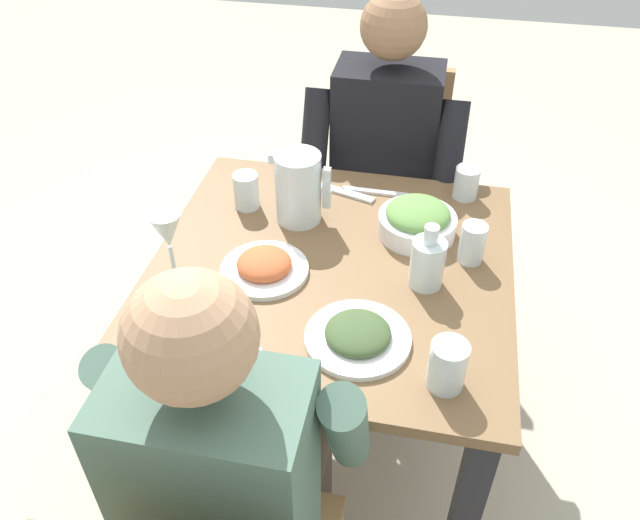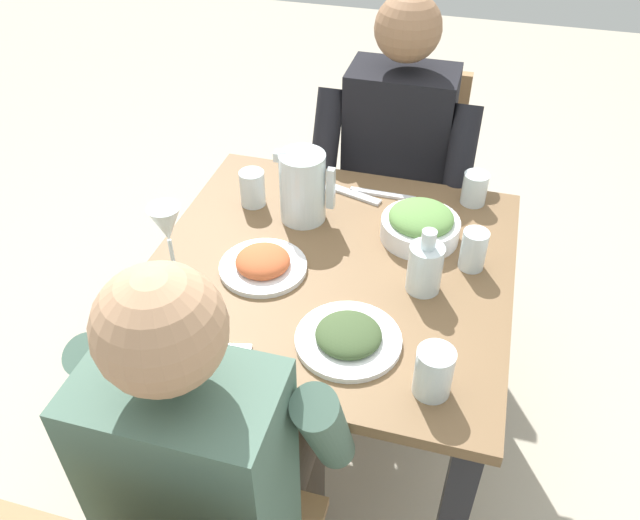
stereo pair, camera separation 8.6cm
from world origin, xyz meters
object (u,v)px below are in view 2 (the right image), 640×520
at_px(oil_carafe, 425,269).
at_px(plate_rice_curry, 263,264).
at_px(chair_far, 399,184).
at_px(plate_dolmas, 348,337).
at_px(water_glass_far_left, 474,250).
at_px(water_glass_by_pitcher, 434,372).
at_px(salad_bowl, 420,224).
at_px(wine_glass, 167,227).
at_px(diner_far, 391,179).
at_px(water_glass_far_right, 475,189).
at_px(dining_table, 329,302).
at_px(water_glass_near_left, 252,188).
at_px(water_pitcher, 303,187).
at_px(diner_near, 218,456).

bearing_deg(oil_carafe, plate_rice_curry, -174.61).
distance_m(chair_far, plate_dolmas, 1.00).
bearing_deg(chair_far, plate_dolmas, -87.26).
height_order(water_glass_far_left, water_glass_by_pitcher, water_glass_by_pitcher).
distance_m(salad_bowl, wine_glass, 0.62).
distance_m(diner_far, water_glass_far_right, 0.32).
xyz_separation_m(chair_far, water_glass_far_left, (0.27, -0.64, 0.26)).
bearing_deg(wine_glass, dining_table, 21.16).
xyz_separation_m(water_glass_far_left, water_glass_by_pitcher, (-0.04, -0.40, 0.00)).
distance_m(dining_table, wine_glass, 0.45).
distance_m(dining_table, diner_far, 0.53).
xyz_separation_m(chair_far, diner_far, (-0.00, -0.20, 0.15)).
bearing_deg(salad_bowl, water_glass_near_left, 175.94).
distance_m(water_pitcher, oil_carafe, 0.40).
xyz_separation_m(dining_table, diner_near, (-0.08, -0.53, 0.06)).
relative_size(dining_table, diner_near, 0.74).
relative_size(water_pitcher, salad_bowl, 0.95).
bearing_deg(dining_table, plate_rice_curry, -159.26).
bearing_deg(water_pitcher, water_glass_far_left, -10.99).
bearing_deg(diner_far, chair_far, 90.00).
bearing_deg(diner_near, water_glass_far_right, 66.54).
distance_m(water_glass_near_left, wine_glass, 0.35).
xyz_separation_m(plate_dolmas, water_glass_far_left, (0.23, 0.32, 0.04)).
distance_m(plate_dolmas, plate_rice_curry, 0.31).
bearing_deg(diner_near, chair_far, 83.85).
relative_size(diner_near, salad_bowl, 5.89).
distance_m(plate_rice_curry, oil_carafe, 0.38).
height_order(diner_near, water_glass_near_left, diner_near).
xyz_separation_m(plate_rice_curry, wine_glass, (-0.19, -0.08, 0.12)).
relative_size(chair_far, water_glass_by_pitcher, 8.12).
bearing_deg(oil_carafe, wine_glass, -168.93).
bearing_deg(plate_dolmas, wine_glass, 167.18).
bearing_deg(plate_rice_curry, diner_far, 70.52).
xyz_separation_m(dining_table, plate_dolmas, (0.10, -0.24, 0.14)).
height_order(salad_bowl, wine_glass, wine_glass).
relative_size(chair_far, water_glass_far_left, 8.56).
distance_m(chair_far, diner_near, 1.28).
bearing_deg(diner_far, plate_dolmas, -86.52).
height_order(dining_table, water_glass_near_left, water_glass_near_left).
height_order(dining_table, water_pitcher, water_pitcher).
xyz_separation_m(plate_rice_curry, water_glass_by_pitcher, (0.44, -0.26, 0.04)).
height_order(salad_bowl, water_glass_far_right, salad_bowl).
bearing_deg(water_pitcher, dining_table, -55.71).
height_order(dining_table, chair_far, chair_far).
bearing_deg(water_glass_far_right, water_pitcher, -155.85).
height_order(dining_table, wine_glass, wine_glass).
height_order(plate_rice_curry, water_glass_far_left, water_glass_far_left).
xyz_separation_m(diner_far, plate_rice_curry, (-0.21, -0.58, 0.08)).
distance_m(diner_near, plate_rice_curry, 0.48).
relative_size(diner_far, wine_glass, 5.98).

